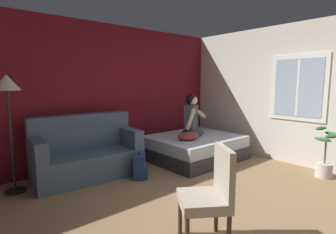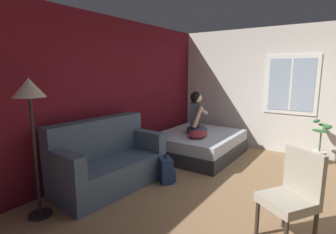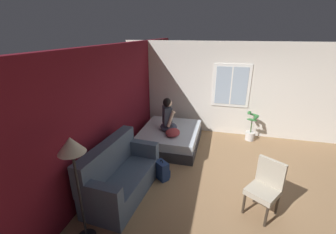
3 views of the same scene
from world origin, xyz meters
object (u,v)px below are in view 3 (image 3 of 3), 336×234
at_px(backpack, 162,171).
at_px(floor_lamp, 73,156).
at_px(potted_plant, 251,130).
at_px(throw_pillow, 173,132).
at_px(cell_phone, 173,136).
at_px(bed, 170,137).
at_px(side_chair, 265,186).
at_px(couch, 120,176).
at_px(person_seated, 168,117).

relative_size(backpack, floor_lamp, 0.27).
bearing_deg(potted_plant, backpack, 140.38).
xyz_separation_m(throw_pillow, cell_phone, (-0.05, -0.01, -0.07)).
relative_size(bed, backpack, 3.95).
distance_m(side_chair, floor_lamp, 3.05).
bearing_deg(throw_pillow, backpack, -177.99).
xyz_separation_m(couch, cell_phone, (1.76, -0.63, 0.09)).
distance_m(floor_lamp, potted_plant, 5.02).
bearing_deg(bed, potted_plant, -68.01).
xyz_separation_m(side_chair, potted_plant, (2.87, -0.04, -0.23)).
bearing_deg(potted_plant, throw_pillow, 120.99).
height_order(cell_phone, potted_plant, potted_plant).
distance_m(couch, side_chair, 2.59).
bearing_deg(cell_phone, person_seated, 156.69).
relative_size(bed, potted_plant, 2.13).
bearing_deg(backpack, person_seated, 9.40).
bearing_deg(couch, person_seated, -11.15).
bearing_deg(potted_plant, couch, 138.95).
xyz_separation_m(side_chair, floor_lamp, (-1.22, 2.64, 0.90)).
height_order(side_chair, floor_lamp, floor_lamp).
relative_size(bed, floor_lamp, 1.06).
bearing_deg(person_seated, backpack, -170.60).
height_order(bed, person_seated, person_seated).
height_order(couch, side_chair, couch).
bearing_deg(side_chair, potted_plant, -0.90).
bearing_deg(backpack, floor_lamp, 157.17).
distance_m(bed, throw_pillow, 0.48).
height_order(backpack, floor_lamp, floor_lamp).
bearing_deg(backpack, potted_plant, -39.62).
height_order(person_seated, backpack, person_seated).
bearing_deg(bed, side_chair, -133.13).
xyz_separation_m(backpack, potted_plant, (2.38, -1.97, 0.11)).
distance_m(bed, cell_phone, 0.48).
height_order(couch, throw_pillow, couch).
height_order(bed, couch, couch).
distance_m(bed, person_seated, 0.60).
distance_m(throw_pillow, floor_lamp, 3.09).
bearing_deg(potted_plant, person_seated, 112.39).
relative_size(couch, potted_plant, 2.07).
xyz_separation_m(floor_lamp, potted_plant, (4.09, -2.69, -1.13)).
xyz_separation_m(bed, floor_lamp, (-3.21, 0.52, 1.19)).
height_order(couch, backpack, couch).
xyz_separation_m(throw_pillow, floor_lamp, (-2.88, 0.68, 0.88)).
relative_size(side_chair, backpack, 2.14).
height_order(floor_lamp, potted_plant, floor_lamp).
bearing_deg(throw_pillow, side_chair, -130.13).
bearing_deg(couch, backpack, -45.86).
height_order(bed, backpack, bed).
relative_size(person_seated, potted_plant, 1.03).
distance_m(couch, cell_phone, 1.87).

